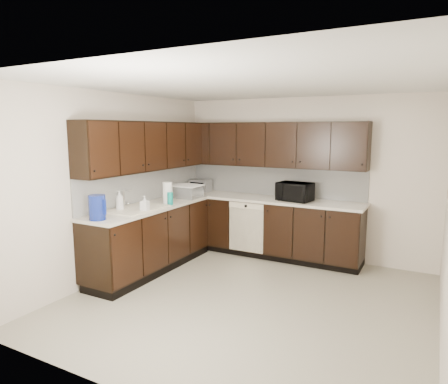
% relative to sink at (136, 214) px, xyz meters
% --- Properties ---
extents(floor, '(4.00, 4.00, 0.00)m').
position_rel_sink_xyz_m(floor, '(1.68, 0.01, -0.88)').
color(floor, gray).
rests_on(floor, ground).
extents(ceiling, '(4.00, 4.00, 0.00)m').
position_rel_sink_xyz_m(ceiling, '(1.68, 0.01, 1.62)').
color(ceiling, white).
rests_on(ceiling, wall_back).
extents(wall_back, '(4.00, 0.02, 2.50)m').
position_rel_sink_xyz_m(wall_back, '(1.68, 2.01, 0.37)').
color(wall_back, beige).
rests_on(wall_back, floor).
extents(wall_left, '(0.02, 4.00, 2.50)m').
position_rel_sink_xyz_m(wall_left, '(-0.32, 0.01, 0.37)').
color(wall_left, beige).
rests_on(wall_left, floor).
extents(wall_front, '(4.00, 0.02, 2.50)m').
position_rel_sink_xyz_m(wall_front, '(1.68, -1.99, 0.37)').
color(wall_front, beige).
rests_on(wall_front, floor).
extents(lower_cabinets, '(3.00, 2.80, 0.90)m').
position_rel_sink_xyz_m(lower_cabinets, '(0.67, 1.12, -0.47)').
color(lower_cabinets, black).
rests_on(lower_cabinets, floor).
extents(countertop, '(3.03, 2.83, 0.04)m').
position_rel_sink_xyz_m(countertop, '(0.67, 1.12, 0.04)').
color(countertop, beige).
rests_on(countertop, lower_cabinets).
extents(backsplash, '(3.00, 2.80, 0.48)m').
position_rel_sink_xyz_m(backsplash, '(0.46, 1.33, 0.30)').
color(backsplash, silver).
rests_on(backsplash, countertop).
extents(upper_cabinets, '(3.00, 2.80, 0.70)m').
position_rel_sink_xyz_m(upper_cabinets, '(0.58, 1.22, 0.89)').
color(upper_cabinets, black).
rests_on(upper_cabinets, wall_back).
extents(dishwasher, '(0.58, 0.04, 0.78)m').
position_rel_sink_xyz_m(dishwasher, '(0.98, 1.42, -0.33)').
color(dishwasher, beige).
rests_on(dishwasher, lower_cabinets).
extents(sink, '(0.54, 0.82, 0.42)m').
position_rel_sink_xyz_m(sink, '(0.00, 0.00, 0.00)').
color(sink, beige).
rests_on(sink, countertop).
extents(microwave, '(0.54, 0.40, 0.28)m').
position_rel_sink_xyz_m(microwave, '(1.67, 1.66, 0.20)').
color(microwave, black).
rests_on(microwave, countertop).
extents(soap_bottle_a, '(0.11, 0.11, 0.21)m').
position_rel_sink_xyz_m(soap_bottle_a, '(0.20, -0.05, 0.17)').
color(soap_bottle_a, gray).
rests_on(soap_bottle_a, countertop).
extents(soap_bottle_b, '(0.11, 0.11, 0.27)m').
position_rel_sink_xyz_m(soap_bottle_b, '(-0.13, -0.16, 0.20)').
color(soap_bottle_b, gray).
rests_on(soap_bottle_b, countertop).
extents(toaster_oven, '(0.35, 0.27, 0.21)m').
position_rel_sink_xyz_m(toaster_oven, '(-0.07, 1.78, 0.16)').
color(toaster_oven, '#AAAAAC').
rests_on(toaster_oven, countertop).
extents(storage_bin, '(0.50, 0.38, 0.19)m').
position_rel_sink_xyz_m(storage_bin, '(0.03, 1.13, 0.16)').
color(storage_bin, silver).
rests_on(storage_bin, countertop).
extents(blue_pitcher, '(0.25, 0.25, 0.30)m').
position_rel_sink_xyz_m(blue_pitcher, '(0.01, -0.69, 0.21)').
color(blue_pitcher, '#102698').
rests_on(blue_pitcher, countertop).
extents(teal_tumbler, '(0.11, 0.11, 0.18)m').
position_rel_sink_xyz_m(teal_tumbler, '(0.20, 0.51, 0.15)').
color(teal_tumbler, '#0C877D').
rests_on(teal_tumbler, countertop).
extents(paper_towel_roll, '(0.17, 0.17, 0.31)m').
position_rel_sink_xyz_m(paper_towel_roll, '(0.12, 0.56, 0.22)').
color(paper_towel_roll, silver).
rests_on(paper_towel_roll, countertop).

